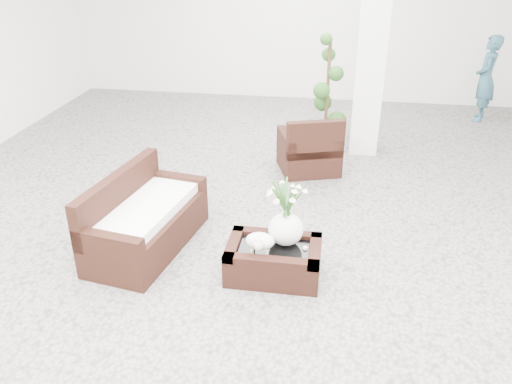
# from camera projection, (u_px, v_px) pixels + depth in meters

# --- Properties ---
(ground) EXTENTS (11.00, 11.00, 0.00)m
(ground) POSITION_uv_depth(u_px,v_px,m) (257.00, 238.00, 5.75)
(ground) COLOR gray
(ground) RESTS_ON ground
(column) EXTENTS (0.40, 0.40, 3.50)m
(column) POSITION_uv_depth(u_px,v_px,m) (373.00, 34.00, 7.27)
(column) COLOR white
(column) RESTS_ON ground
(coffee_table) EXTENTS (0.90, 0.60, 0.31)m
(coffee_table) POSITION_uv_depth(u_px,v_px,m) (274.00, 261.00, 5.07)
(coffee_table) COLOR black
(coffee_table) RESTS_ON ground
(sheep_figurine) EXTENTS (0.28, 0.23, 0.21)m
(sheep_figurine) POSITION_uv_depth(u_px,v_px,m) (260.00, 243.00, 4.88)
(sheep_figurine) COLOR white
(sheep_figurine) RESTS_ON coffee_table
(planter_narcissus) EXTENTS (0.44, 0.44, 0.80)m
(planter_narcissus) POSITION_uv_depth(u_px,v_px,m) (286.00, 207.00, 4.90)
(planter_narcissus) COLOR white
(planter_narcissus) RESTS_ON coffee_table
(tealight) EXTENTS (0.04, 0.04, 0.03)m
(tealight) POSITION_uv_depth(u_px,v_px,m) (305.00, 248.00, 4.97)
(tealight) COLOR white
(tealight) RESTS_ON coffee_table
(armchair) EXTENTS (0.96, 0.95, 0.82)m
(armchair) POSITION_uv_depth(u_px,v_px,m) (309.00, 142.00, 7.22)
(armchair) COLOR black
(armchair) RESTS_ON ground
(loveseat) EXTENTS (0.97, 1.62, 0.81)m
(loveseat) POSITION_uv_depth(u_px,v_px,m) (146.00, 213.00, 5.43)
(loveseat) COLOR black
(loveseat) RESTS_ON ground
(topiary) EXTENTS (0.44, 0.44, 1.66)m
(topiary) POSITION_uv_depth(u_px,v_px,m) (328.00, 90.00, 8.08)
(topiary) COLOR #204516
(topiary) RESTS_ON ground
(shopper) EXTENTS (0.49, 0.62, 1.49)m
(shopper) POSITION_uv_depth(u_px,v_px,m) (486.00, 79.00, 9.04)
(shopper) COLOR #2E5767
(shopper) RESTS_ON ground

